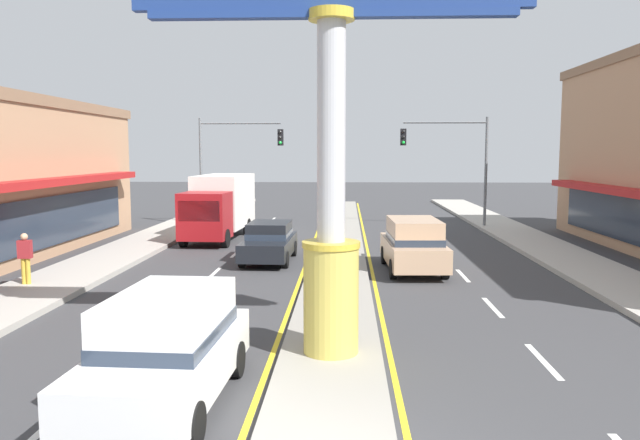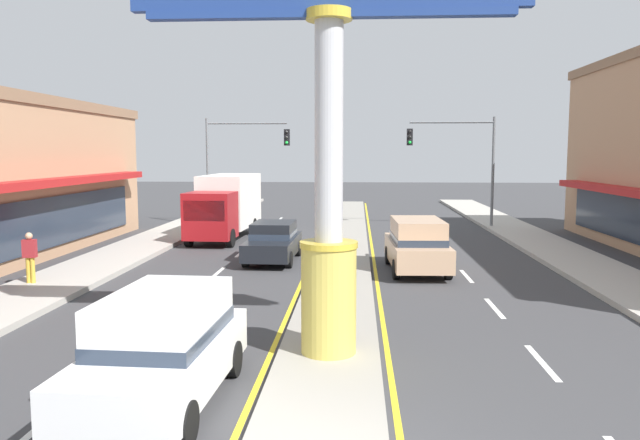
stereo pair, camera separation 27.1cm
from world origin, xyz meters
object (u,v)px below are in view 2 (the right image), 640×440
object	(u,v)px
traffic_light_left_side	(238,152)
sedan_mid_left_lane	(273,241)
box_truck_near_right_lane	(226,204)
pedestrian_far_side	(30,255)
traffic_light_right_side	(461,152)
suv_far_right_lane	(417,244)
suv_near_left_lane	(163,347)
district_sign	(329,121)

from	to	relation	value
traffic_light_left_side	sedan_mid_left_lane	xyz separation A→B (m)	(3.59, -11.40, -3.46)
traffic_light_left_side	box_truck_near_right_lane	size ratio (longest dim) A/B	0.89
traffic_light_left_side	pedestrian_far_side	distance (m)	17.37
traffic_light_left_side	traffic_light_right_side	bearing A→B (deg)	-2.23
traffic_light_right_side	sedan_mid_left_lane	xyz separation A→B (m)	(-9.00, -10.91, -3.46)
box_truck_near_right_lane	sedan_mid_left_lane	world-z (taller)	box_truck_near_right_lane
traffic_light_left_side	box_truck_near_right_lane	xyz separation A→B (m)	(0.36, -5.16, -2.55)
sedan_mid_left_lane	pedestrian_far_side	xyz separation A→B (m)	(-6.93, -5.35, 0.29)
suv_far_right_lane	traffic_light_left_side	bearing A→B (deg)	124.24
suv_near_left_lane	sedan_mid_left_lane	distance (m)	13.82
district_sign	pedestrian_far_side	xyz separation A→B (m)	(-9.64, 6.04, -3.80)
district_sign	traffic_light_right_side	bearing A→B (deg)	74.24
traffic_light_right_side	box_truck_near_right_lane	size ratio (longest dim) A/B	0.89
pedestrian_far_side	traffic_light_left_side	bearing A→B (deg)	78.70
district_sign	traffic_light_right_side	size ratio (longest dim) A/B	1.38
suv_far_right_lane	pedestrian_far_side	world-z (taller)	suv_far_right_lane
pedestrian_far_side	traffic_light_right_side	bearing A→B (deg)	45.57
box_truck_near_right_lane	sedan_mid_left_lane	distance (m)	7.07
traffic_light_left_side	box_truck_near_right_lane	bearing A→B (deg)	-85.96
suv_near_left_lane	traffic_light_left_side	bearing A→B (deg)	98.10
traffic_light_right_side	box_truck_near_right_lane	xyz separation A→B (m)	(-12.22, -4.67, -2.55)
suv_far_right_lane	pedestrian_far_side	size ratio (longest dim) A/B	2.93
district_sign	pedestrian_far_side	size ratio (longest dim) A/B	5.36
box_truck_near_right_lane	district_sign	bearing A→B (deg)	-71.40
suv_near_left_lane	pedestrian_far_side	distance (m)	10.95
suv_far_right_lane	suv_near_left_lane	bearing A→B (deg)	-114.34
pedestrian_far_side	suv_near_left_lane	bearing A→B (deg)	-50.71
suv_far_right_lane	district_sign	bearing A→B (deg)	-105.85
sedan_mid_left_lane	suv_near_left_lane	bearing A→B (deg)	-89.99
district_sign	sedan_mid_left_lane	xyz separation A→B (m)	(-2.71, 11.39, -4.09)
suv_near_left_lane	sedan_mid_left_lane	world-z (taller)	suv_near_left_lane
traffic_light_left_side	suv_near_left_lane	distance (m)	25.68
district_sign	suv_near_left_lane	world-z (taller)	district_sign
district_sign	suv_far_right_lane	bearing A→B (deg)	74.15
traffic_light_left_side	suv_far_right_lane	xyz separation A→B (m)	(9.01, -13.23, -3.26)
district_sign	pedestrian_far_side	bearing A→B (deg)	147.91
sedan_mid_left_lane	suv_far_right_lane	bearing A→B (deg)	-18.75
sedan_mid_left_lane	pedestrian_far_side	world-z (taller)	pedestrian_far_side
district_sign	sedan_mid_left_lane	size ratio (longest dim) A/B	1.97
suv_near_left_lane	district_sign	bearing A→B (deg)	41.89
suv_far_right_lane	sedan_mid_left_lane	xyz separation A→B (m)	(-5.42, 1.84, -0.20)
traffic_light_right_side	suv_far_right_lane	xyz separation A→B (m)	(-3.58, -12.74, -3.26)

